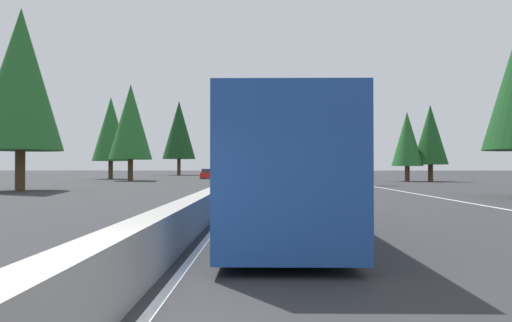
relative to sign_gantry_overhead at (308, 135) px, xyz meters
name	(u,v)px	position (x,y,z in m)	size (l,w,h in m)	color
ground_plane	(251,179)	(20.82, 6.04, -4.86)	(320.00, 320.00, 0.00)	#2D2D30
median_barrier	(252,174)	(40.82, 6.34, -4.41)	(180.00, 0.56, 0.90)	#9E9B93
shoulder_stripe_right	(322,177)	(30.82, -5.48, -4.85)	(160.00, 0.16, 0.01)	silver
shoulder_stripe_median	(254,177)	(30.82, 5.79, -4.85)	(160.00, 0.16, 0.01)	silver
sign_gantry_overhead	(308,135)	(0.00, 0.00, 0.00)	(0.50, 12.68, 6.10)	gray
bus_far_right	(278,168)	(-30.82, 4.01, -3.14)	(11.50, 2.55, 3.10)	#1E4793
sedan_near_right	(263,177)	(2.27, 4.36, -4.17)	(4.40, 1.80, 1.47)	red
pickup_distant_b	(291,173)	(15.25, 0.69, -3.94)	(5.60, 2.00, 1.86)	silver
sedan_mid_center	(262,171)	(69.85, 4.45, -4.17)	(4.40, 1.80, 1.47)	red
sedan_distant_a	(292,171)	(68.87, -3.03, -4.17)	(4.40, 1.80, 1.47)	maroon
box_truck_far_center	(264,168)	(43.79, 4.12, -3.25)	(8.50, 2.40, 2.95)	gold
oncoming_near	(208,174)	(23.80, 12.63, -4.17)	(4.40, 1.80, 1.47)	red
conifer_right_near	(407,139)	(10.81, -13.07, 0.26)	(3.71, 3.71, 8.44)	#4C3823
conifer_right_mid	(430,135)	(11.01, -15.95, 0.78)	(4.09, 4.09, 9.29)	#4C3823
conifer_left_foreground	(21,79)	(-11.05, 22.09, 3.30)	(5.90, 5.90, 13.41)	#4C3823
conifer_left_near	(131,122)	(13.26, 21.20, 2.64)	(5.42, 5.42, 12.33)	#4C3823
conifer_left_mid	(111,129)	(21.58, 26.56, 2.42)	(5.27, 5.27, 11.97)	#4C3823
conifer_left_far	(179,130)	(51.58, 22.15, 4.79)	(6.97, 6.97, 15.85)	#4C3823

